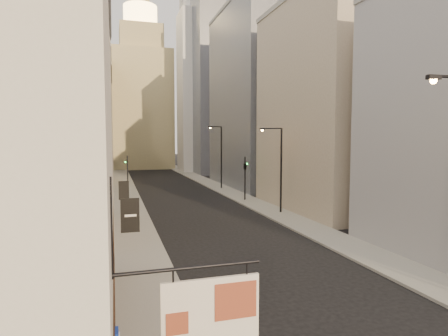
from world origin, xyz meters
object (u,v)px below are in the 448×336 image
(traffic_light_left, at_px, (127,168))
(white_tower, at_px, (198,86))
(clock_tower, at_px, (142,96))
(traffic_light_right, at_px, (245,167))
(streetlamp_mid, at_px, (279,165))
(streetlamp_far, at_px, (220,154))

(traffic_light_left, bearing_deg, white_tower, -126.45)
(clock_tower, distance_m, traffic_light_right, 57.21)
(streetlamp_mid, bearing_deg, clock_tower, 118.13)
(streetlamp_mid, bearing_deg, traffic_light_left, 151.53)
(clock_tower, xyz_separation_m, traffic_light_right, (7.23, -55.05, -13.80))
(white_tower, bearing_deg, streetlamp_mid, -93.80)
(streetlamp_far, distance_m, traffic_light_left, 13.05)
(white_tower, relative_size, traffic_light_right, 8.30)
(traffic_light_right, bearing_deg, white_tower, -116.89)
(clock_tower, xyz_separation_m, streetlamp_mid, (7.75, -62.89, -13.07))
(clock_tower, relative_size, white_tower, 1.08)
(traffic_light_right, bearing_deg, traffic_light_left, -52.54)
(streetlamp_mid, xyz_separation_m, streetlamp_far, (-0.46, 18.30, 0.43))
(clock_tower, height_order, traffic_light_right, clock_tower)
(white_tower, relative_size, streetlamp_far, 4.74)
(clock_tower, bearing_deg, traffic_light_left, -96.39)
(clock_tower, xyz_separation_m, streetlamp_far, (7.29, -44.59, -12.63))
(clock_tower, height_order, traffic_light_left, clock_tower)
(streetlamp_far, relative_size, traffic_light_right, 1.75)
(streetlamp_far, bearing_deg, traffic_light_right, -113.21)
(white_tower, distance_m, streetlamp_mid, 50.97)
(traffic_light_left, bearing_deg, streetlamp_mid, 119.94)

